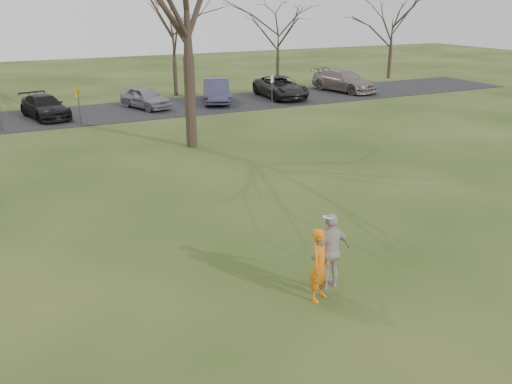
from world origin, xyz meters
TOP-DOWN VIEW (x-y plane):
  - ground at (0.00, 0.00)m, footprint 120.00×120.00m
  - parking_strip at (0.00, 25.00)m, footprint 62.00×6.50m
  - player_defender at (-0.13, 0.39)m, footprint 0.77×0.69m
  - car_3 at (-3.52, 25.01)m, footprint 2.84×4.86m
  - car_4 at (2.61, 25.37)m, footprint 2.86×4.30m
  - car_5 at (7.48, 25.30)m, footprint 3.13×5.01m
  - car_6 at (12.30, 25.04)m, footprint 2.85×5.52m
  - car_7 at (17.98, 25.43)m, footprint 3.40×5.82m
  - catching_play at (0.17, 0.43)m, footprint 1.14×0.58m
  - sign_yellow at (-2.00, 22.00)m, footprint 0.35×0.35m
  - sign_white at (10.00, 22.00)m, footprint 0.35×0.35m
  - small_tree_row at (4.38, 30.06)m, footprint 55.00×5.90m

SIDE VIEW (x-z plane):
  - ground at x=0.00m, z-range 0.00..0.00m
  - parking_strip at x=0.00m, z-range 0.00..0.04m
  - car_3 at x=-3.52m, z-range 0.04..1.36m
  - car_4 at x=2.61m, z-range 0.04..1.40m
  - car_6 at x=12.30m, z-range 0.04..1.53m
  - car_5 at x=7.48m, z-range 0.04..1.60m
  - car_7 at x=17.98m, z-range 0.04..1.62m
  - player_defender at x=-0.13m, z-range 0.00..1.78m
  - catching_play at x=0.17m, z-range 0.22..2.09m
  - sign_yellow at x=-2.00m, z-range 0.41..2.49m
  - sign_white at x=10.00m, z-range 0.41..2.49m
  - small_tree_row at x=4.38m, z-range -0.36..8.14m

